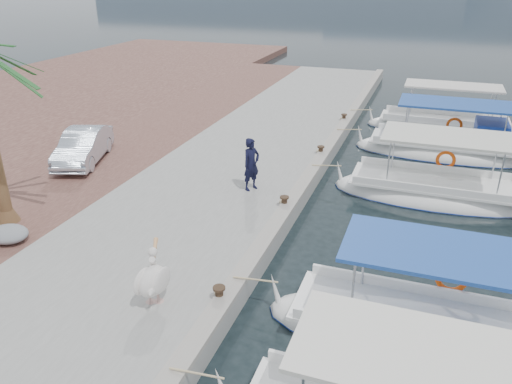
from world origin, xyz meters
The scene contains 13 objects.
ground centered at (0.00, 0.00, 0.00)m, with size 400.00×400.00×0.00m, color black.
concrete_quay centered at (-3.00, 5.00, 0.25)m, with size 6.00×40.00×0.50m, color gray.
quay_curb centered at (-0.22, 5.00, 0.56)m, with size 0.44×40.00×0.12m, color gray.
cobblestone_strip centered at (-8.00, 5.00, 0.25)m, with size 4.00×40.00×0.50m, color brown.
fishing_caique_b centered at (4.09, -2.79, 0.12)m, with size 7.01×2.17×2.83m.
fishing_caique_c centered at (3.93, 4.84, 0.12)m, with size 6.69×2.47×2.83m.
fishing_caique_d centered at (4.36, 9.51, 0.19)m, with size 7.34×2.43×2.83m.
fishing_caique_e centered at (4.18, 13.06, 0.12)m, with size 7.19×2.09×2.83m.
mooring_bollards centered at (-0.35, 1.50, 0.69)m, with size 0.28×20.28×0.33m.
pelican centered at (-1.65, -4.05, 1.09)m, with size 0.86×1.45×1.14m.
fisherman centered at (-1.75, 2.40, 1.37)m, with size 0.63×0.42×1.74m, color black.
parked_car centered at (-8.54, 2.73, 1.11)m, with size 1.28×3.68×1.21m, color silver.
tarp_bundle centered at (-6.68, -2.98, 0.70)m, with size 1.10×0.90×0.40m, color gray.
Camera 1 is at (3.42, -11.74, 7.14)m, focal length 35.00 mm.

